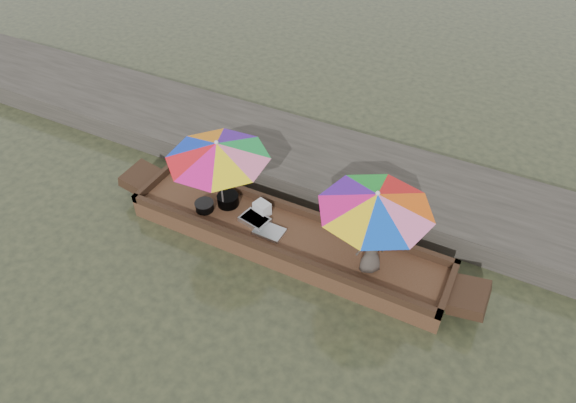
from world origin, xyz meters
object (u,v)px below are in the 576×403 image
at_px(vendor, 372,249).
at_px(cooking_pot, 228,200).
at_px(charcoal_grill, 205,206).
at_px(tray_scallop, 269,231).
at_px(supply_bag, 262,209).
at_px(boat_hull, 285,239).
at_px(umbrella_bow, 220,177).
at_px(umbrella_stern, 372,229).
at_px(tray_crayfish, 255,220).

bearing_deg(vendor, cooking_pot, -43.48).
bearing_deg(charcoal_grill, cooking_pot, 47.20).
distance_m(tray_scallop, supply_bag, 0.51).
bearing_deg(cooking_pot, tray_scallop, -16.62).
bearing_deg(boat_hull, cooking_pot, 172.29).
relative_size(cooking_pot, supply_bag, 1.43).
height_order(tray_scallop, supply_bag, supply_bag).
relative_size(supply_bag, umbrella_bow, 0.16).
xyz_separation_m(cooking_pot, supply_bag, (0.70, 0.05, 0.02)).
height_order(boat_hull, umbrella_bow, umbrella_bow).
bearing_deg(vendor, tray_scallop, -37.13).
relative_size(cooking_pot, vendor, 0.42).
relative_size(tray_scallop, supply_bag, 1.83).
bearing_deg(umbrella_bow, tray_scallop, -7.56).
bearing_deg(charcoal_grill, tray_scallop, 0.70).
distance_m(charcoal_grill, supply_bag, 1.07).
distance_m(boat_hull, supply_bag, 0.71).
distance_m(boat_hull, tray_scallop, 0.35).
xyz_separation_m(tray_scallop, umbrella_stern, (1.78, 0.14, 0.74)).
bearing_deg(umbrella_stern, vendor, -60.17).
height_order(tray_scallop, vendor, vendor).
bearing_deg(boat_hull, tray_crayfish, -178.78).
xyz_separation_m(tray_crayfish, vendor, (2.21, -0.11, 0.43)).
xyz_separation_m(vendor, umbrella_bow, (-2.88, 0.12, 0.30)).
relative_size(tray_crayfish, umbrella_bow, 0.28).
bearing_deg(charcoal_grill, boat_hull, 5.49).
height_order(vendor, umbrella_stern, umbrella_stern).
relative_size(tray_scallop, vendor, 0.54).
bearing_deg(umbrella_bow, supply_bag, 18.40).
bearing_deg(vendor, charcoal_grill, -37.05).
height_order(tray_crayfish, charcoal_grill, charcoal_grill).
bearing_deg(charcoal_grill, vendor, 0.59).
xyz_separation_m(boat_hull, umbrella_bow, (-1.28, 0.00, 0.95)).
xyz_separation_m(vendor, umbrella_stern, (-0.07, 0.12, 0.30)).
bearing_deg(charcoal_grill, umbrella_stern, 2.81).
relative_size(tray_crayfish, vendor, 0.54).
height_order(tray_crayfish, tray_scallop, tray_crayfish).
bearing_deg(boat_hull, charcoal_grill, -174.51).
height_order(charcoal_grill, umbrella_stern, umbrella_stern).
xyz_separation_m(charcoal_grill, supply_bag, (1.00, 0.38, 0.05)).
bearing_deg(charcoal_grill, umbrella_bow, 25.87).
distance_m(cooking_pot, supply_bag, 0.70).
distance_m(charcoal_grill, umbrella_stern, 3.21).
bearing_deg(umbrella_stern, cooking_pot, 176.45).
xyz_separation_m(tray_scallop, vendor, (1.85, 0.02, 0.45)).
xyz_separation_m(boat_hull, umbrella_stern, (1.53, 0.00, 0.95)).
bearing_deg(tray_scallop, umbrella_stern, 4.41).
relative_size(cooking_pot, charcoal_grill, 1.20).
distance_m(tray_scallop, charcoal_grill, 1.35).
xyz_separation_m(tray_crayfish, supply_bag, (0.02, 0.24, 0.09)).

